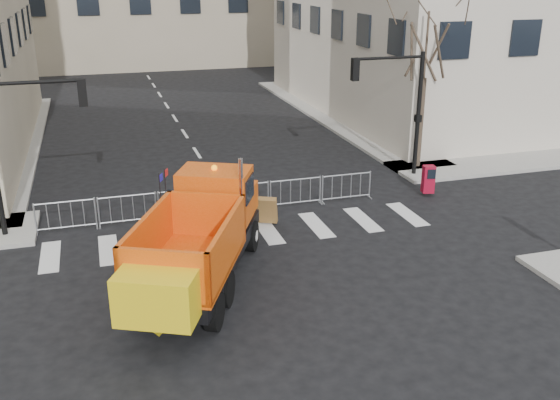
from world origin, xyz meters
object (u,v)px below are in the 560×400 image
object	(u,v)px
newspaper_box	(428,179)
cop_a	(214,196)
plow_truck	(199,236)
cop_c	(211,216)
cop_b	(248,197)

from	to	relation	value
newspaper_box	cop_a	bearing A→B (deg)	-167.36
plow_truck	cop_c	world-z (taller)	plow_truck
cop_a	cop_c	world-z (taller)	cop_a
plow_truck	cop_a	size ratio (longest dim) A/B	4.82
cop_a	cop_c	size ratio (longest dim) A/B	1.17
plow_truck	newspaper_box	size ratio (longest dim) A/B	8.31
newspaper_box	plow_truck	bearing A→B (deg)	-142.02
cop_a	cop_b	xyz separation A→B (m)	(1.17, -0.36, -0.04)
cop_b	cop_c	size ratio (longest dim) A/B	1.12
cop_a	cop_b	bearing A→B (deg)	128.04
cop_a	cop_b	size ratio (longest dim) A/B	1.05
plow_truck	cop_c	distance (m)	3.45
plow_truck	cop_b	world-z (taller)	plow_truck
cop_b	newspaper_box	xyz separation A→B (m)	(7.54, 0.47, -0.21)
plow_truck	cop_b	bearing A→B (deg)	-4.04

